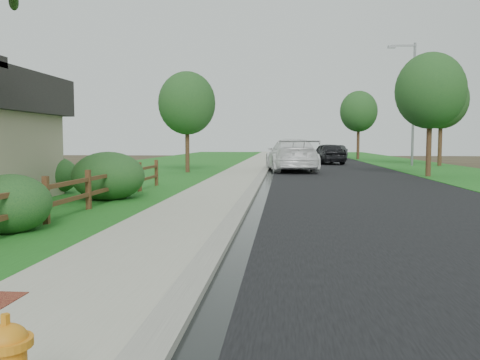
# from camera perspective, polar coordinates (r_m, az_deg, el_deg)

# --- Properties ---
(ground) EXTENTS (120.00, 120.00, 0.00)m
(ground) POSITION_cam_1_polar(r_m,az_deg,el_deg) (5.85, -10.89, -14.17)
(ground) COLOR #362A1D
(road) EXTENTS (8.00, 90.00, 0.02)m
(road) POSITION_cam_1_polar(r_m,az_deg,el_deg) (40.49, 9.26, 1.72)
(road) COLOR black
(road) RESTS_ON ground
(curb) EXTENTS (0.40, 90.00, 0.12)m
(curb) POSITION_cam_1_polar(r_m,az_deg,el_deg) (40.39, 3.31, 1.84)
(curb) COLOR gray
(curb) RESTS_ON ground
(wet_gutter) EXTENTS (0.50, 90.00, 0.00)m
(wet_gutter) POSITION_cam_1_polar(r_m,az_deg,el_deg) (40.38, 3.81, 1.78)
(wet_gutter) COLOR black
(wet_gutter) RESTS_ON road
(sidewalk) EXTENTS (2.20, 90.00, 0.10)m
(sidewalk) POSITION_cam_1_polar(r_m,az_deg,el_deg) (40.45, 1.47, 1.83)
(sidewalk) COLOR #A6A490
(sidewalk) RESTS_ON ground
(grass_strip) EXTENTS (1.60, 90.00, 0.06)m
(grass_strip) POSITION_cam_1_polar(r_m,az_deg,el_deg) (40.61, -1.21, 1.81)
(grass_strip) COLOR #1B5217
(grass_strip) RESTS_ON ground
(lawn_near) EXTENTS (9.00, 90.00, 0.04)m
(lawn_near) POSITION_cam_1_polar(r_m,az_deg,el_deg) (41.49, -8.37, 1.81)
(lawn_near) COLOR #1B5217
(lawn_near) RESTS_ON ground
(verge_far) EXTENTS (6.00, 90.00, 0.04)m
(verge_far) POSITION_cam_1_polar(r_m,az_deg,el_deg) (41.59, 18.79, 1.63)
(verge_far) COLOR #1B5217
(verge_far) RESTS_ON ground
(ranch_fence) EXTENTS (0.12, 16.92, 1.10)m
(ranch_fence) POSITION_cam_1_polar(r_m,az_deg,el_deg) (12.87, -18.63, -1.36)
(ranch_fence) COLOR #4C2B19
(ranch_fence) RESTS_ON ground
(white_suv) EXTENTS (3.49, 6.98, 1.95)m
(white_suv) POSITION_cam_1_polar(r_m,az_deg,el_deg) (31.13, 5.78, 2.78)
(white_suv) COLOR white
(white_suv) RESTS_ON road
(dark_car_mid) EXTENTS (2.90, 5.26, 1.69)m
(dark_car_mid) POSITION_cam_1_polar(r_m,az_deg,el_deg) (41.67, 9.80, 2.97)
(dark_car_mid) COLOR black
(dark_car_mid) RESTS_ON road
(dark_car_far) EXTENTS (3.23, 4.61, 1.44)m
(dark_car_far) POSITION_cam_1_polar(r_m,az_deg,el_deg) (50.93, 10.45, 3.06)
(dark_car_far) COLOR black
(dark_car_far) RESTS_ON road
(streetlight) EXTENTS (2.09, 0.39, 9.04)m
(streetlight) POSITION_cam_1_polar(r_m,az_deg,el_deg) (39.96, 18.68, 8.85)
(streetlight) COLOR gray
(streetlight) RESTS_ON ground
(boulder) EXTENTS (1.40, 1.20, 0.80)m
(boulder) POSITION_cam_1_polar(r_m,az_deg,el_deg) (13.44, -24.64, -2.24)
(boulder) COLOR brown
(boulder) RESTS_ON ground
(shrub_a) EXTENTS (1.87, 1.87, 1.20)m
(shrub_a) POSITION_cam_1_polar(r_m,az_deg,el_deg) (11.13, -24.38, -2.48)
(shrub_a) COLOR #17421F
(shrub_a) RESTS_ON ground
(shrub_c) EXTENTS (1.99, 1.99, 1.34)m
(shrub_c) POSITION_cam_1_polar(r_m,az_deg,el_deg) (18.77, -20.44, 0.49)
(shrub_c) COLOR #17421F
(shrub_c) RESTS_ON ground
(shrub_d) EXTENTS (2.50, 2.50, 1.53)m
(shrub_d) POSITION_cam_1_polar(r_m,az_deg,el_deg) (16.30, -14.57, 0.41)
(shrub_d) COLOR #17421F
(shrub_d) RESTS_ON ground
(tree_near_left) EXTENTS (3.31, 3.31, 5.87)m
(tree_near_left) POSITION_cam_1_polar(r_m,az_deg,el_deg) (29.81, -5.97, 8.56)
(tree_near_left) COLOR #3C2618
(tree_near_left) RESTS_ON ground
(tree_near_right) EXTENTS (3.54, 3.54, 6.38)m
(tree_near_right) POSITION_cam_1_polar(r_m,az_deg,el_deg) (28.10, 20.59, 9.34)
(tree_near_right) COLOR #3C2618
(tree_near_right) RESTS_ON ground
(tree_mid_right) EXTENTS (3.86, 3.86, 7.00)m
(tree_mid_right) POSITION_cam_1_polar(r_m,az_deg,el_deg) (40.32, 21.67, 8.36)
(tree_mid_right) COLOR #3C2618
(tree_mid_right) RESTS_ON ground
(tree_far_right) EXTENTS (3.73, 3.73, 6.89)m
(tree_far_right) POSITION_cam_1_polar(r_m,az_deg,el_deg) (52.67, 13.18, 7.50)
(tree_far_right) COLOR #3C2618
(tree_far_right) RESTS_ON ground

